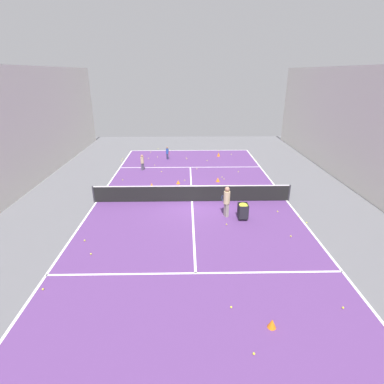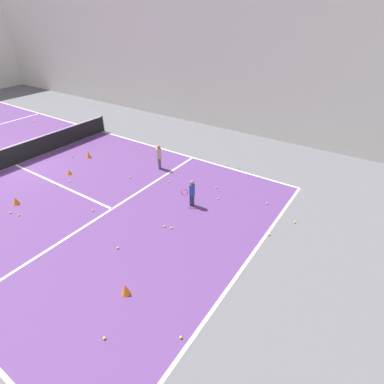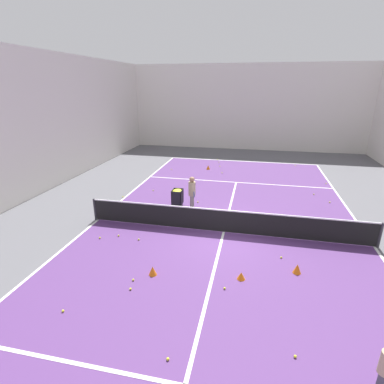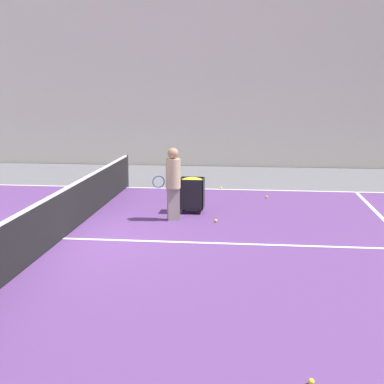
{
  "view_description": "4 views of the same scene",
  "coord_description": "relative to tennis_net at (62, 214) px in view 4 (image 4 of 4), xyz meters",
  "views": [
    {
      "loc": [
        0.33,
        16.32,
        7.16
      ],
      "look_at": [
        0.0,
        0.0,
        0.6
      ],
      "focal_mm": 28.0,
      "sensor_mm": 36.0,
      "label": 1
    },
    {
      "loc": [
        -6.22,
        -14.84,
        6.74
      ],
      "look_at": [
        1.98,
        -9.32,
        0.62
      ],
      "focal_mm": 28.0,
      "sensor_mm": 36.0,
      "label": 2
    },
    {
      "loc": [
        1.06,
        -11.1,
        5.73
      ],
      "look_at": [
        -1.78,
        2.01,
        0.92
      ],
      "focal_mm": 28.0,
      "sensor_mm": 36.0,
      "label": 3
    },
    {
      "loc": [
        10.11,
        3.74,
        3.02
      ],
      "look_at": [
        -2.59,
        2.36,
        0.51
      ],
      "focal_mm": 50.0,
      "sensor_mm": 36.0,
      "label": 4
    }
  ],
  "objects": [
    {
      "name": "ground_plane",
      "position": [
        0.0,
        0.0,
        -0.52
      ],
      "size": [
        38.64,
        38.64,
        0.0
      ],
      "primitive_type": "plane",
      "color": "#5B5B60"
    },
    {
      "name": "court_playing_area",
      "position": [
        0.0,
        0.0,
        -0.52
      ],
      "size": [
        11.35,
        24.97,
        0.0
      ],
      "color": "#563370",
      "rests_on": "ground"
    },
    {
      "name": "line_sideline_left",
      "position": [
        -5.68,
        0.0,
        -0.51
      ],
      "size": [
        0.1,
        24.97,
        0.0
      ],
      "primitive_type": "cube",
      "color": "white",
      "rests_on": "ground"
    },
    {
      "name": "line_centre_service",
      "position": [
        0.0,
        0.0,
        -0.51
      ],
      "size": [
        0.1,
        13.73,
        0.0
      ],
      "primitive_type": "cube",
      "color": "white",
      "rests_on": "ground"
    },
    {
      "name": "hall_enclosure_left",
      "position": [
        -10.59,
        0.0,
        3.26
      ],
      "size": [
        0.15,
        34.94,
        7.56
      ],
      "color": "silver",
      "rests_on": "ground"
    },
    {
      "name": "tennis_net",
      "position": [
        0.0,
        0.0,
        0.0
      ],
      "size": [
        11.65,
        0.1,
        1.0
      ],
      "color": "#2D2D33",
      "rests_on": "ground"
    },
    {
      "name": "coach_at_net",
      "position": [
        -1.77,
        2.01,
        0.44
      ],
      "size": [
        0.44,
        0.66,
        1.68
      ],
      "rotation": [
        0.0,
        0.0,
        -1.23
      ],
      "color": "gray",
      "rests_on": "ground"
    },
    {
      "name": "ball_cart",
      "position": [
        -2.59,
        2.36,
        0.09
      ],
      "size": [
        0.5,
        0.58,
        0.87
      ],
      "color": "black",
      "rests_on": "ground"
    },
    {
      "name": "tennis_ball_1",
      "position": [
        -4.09,
        -1.26,
        -0.48
      ],
      "size": [
        0.07,
        0.07,
        0.07
      ],
      "primitive_type": "sphere",
      "color": "yellow",
      "rests_on": "ground"
    },
    {
      "name": "tennis_ball_3",
      "position": [
        -4.73,
        -1.59,
        -0.48
      ],
      "size": [
        0.07,
        0.07,
        0.07
      ],
      "primitive_type": "sphere",
      "color": "yellow",
      "rests_on": "ground"
    },
    {
      "name": "tennis_ball_4",
      "position": [
        -1.68,
        3.0,
        -0.48
      ],
      "size": [
        0.07,
        0.07,
        0.07
      ],
      "primitive_type": "sphere",
      "color": "yellow",
      "rests_on": "ground"
    },
    {
      "name": "tennis_ball_5",
      "position": [
        -5.65,
        2.2,
        -0.48
      ],
      "size": [
        0.07,
        0.07,
        0.07
      ],
      "primitive_type": "sphere",
      "color": "yellow",
      "rests_on": "ground"
    },
    {
      "name": "tennis_ball_10",
      "position": [
        4.98,
        4.42,
        -0.48
      ],
      "size": [
        0.07,
        0.07,
        0.07
      ],
      "primitive_type": "sphere",
      "color": "yellow",
      "rests_on": "ground"
    },
    {
      "name": "tennis_ball_13",
      "position": [
        -5.79,
        2.89,
        -0.48
      ],
      "size": [
        0.07,
        0.07,
        0.07
      ],
      "primitive_type": "sphere",
      "color": "yellow",
      "rests_on": "ground"
    },
    {
      "name": "tennis_ball_30",
      "position": [
        -3.18,
        -1.39,
        -0.48
      ],
      "size": [
        0.07,
        0.07,
        0.07
      ],
      "primitive_type": "sphere",
      "color": "yellow",
      "rests_on": "ground"
    },
    {
      "name": "tennis_ball_36",
      "position": [
        -4.54,
        4.23,
        -0.48
      ],
      "size": [
        0.07,
        0.07,
        0.07
      ],
      "primitive_type": "sphere",
      "color": "yellow",
      "rests_on": "ground"
    },
    {
      "name": "tennis_ball_38",
      "position": [
        -4.68,
        1.57,
        -0.48
      ],
      "size": [
        0.07,
        0.07,
        0.07
      ],
      "primitive_type": "sphere",
      "color": "yellow",
      "rests_on": "ground"
    }
  ]
}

